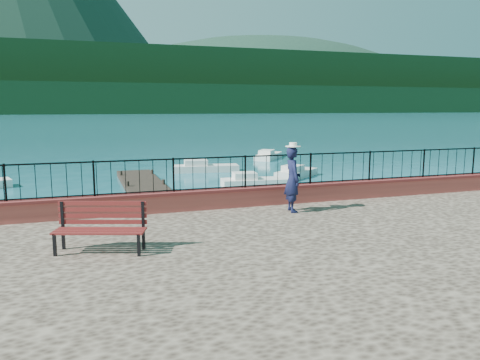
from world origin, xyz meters
TOP-DOWN VIEW (x-y plane):
  - ground at (0.00, 0.00)m, footprint 2000.00×2000.00m
  - parapet at (0.00, 3.70)m, footprint 28.00×0.46m
  - railing at (0.00, 3.70)m, footprint 27.00×0.05m
  - dock at (-2.00, 12.00)m, footprint 2.00×16.00m
  - far_forest at (0.00, 300.00)m, footprint 900.00×60.00m
  - foothills at (0.00, 360.00)m, footprint 900.00×120.00m
  - companion_hill at (220.00, 560.00)m, footprint 448.00×384.00m
  - park_bench at (-4.69, 0.33)m, footprint 1.97×1.19m
  - person at (0.74, 2.55)m, footprint 0.53×0.74m
  - hat at (0.74, 2.55)m, footprint 0.44×0.44m
  - boat_1 at (3.65, 13.51)m, footprint 3.55×1.72m
  - boat_2 at (7.30, 15.89)m, footprint 3.45×3.11m
  - boat_4 at (2.69, 20.04)m, footprint 4.41×1.92m
  - boat_5 at (9.51, 25.82)m, footprint 3.56×4.15m

SIDE VIEW (x-z plane):
  - ground at x=0.00m, z-range 0.00..0.00m
  - companion_hill at x=220.00m, z-range -90.00..90.00m
  - dock at x=-2.00m, z-range 0.00..0.30m
  - boat_1 at x=3.65m, z-range 0.00..0.80m
  - boat_2 at x=7.30m, z-range 0.00..0.80m
  - boat_4 at x=2.69m, z-range 0.00..0.80m
  - boat_5 at x=9.51m, z-range 0.00..0.80m
  - parapet at x=0.00m, z-range 1.20..1.78m
  - park_bench at x=-4.69m, z-range 0.99..2.03m
  - person at x=0.74m, z-range 1.20..3.09m
  - railing at x=0.00m, z-range 1.78..2.73m
  - hat at x=0.74m, z-range 3.09..3.21m
  - far_forest at x=0.00m, z-range 0.00..18.00m
  - foothills at x=0.00m, z-range 0.00..44.00m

